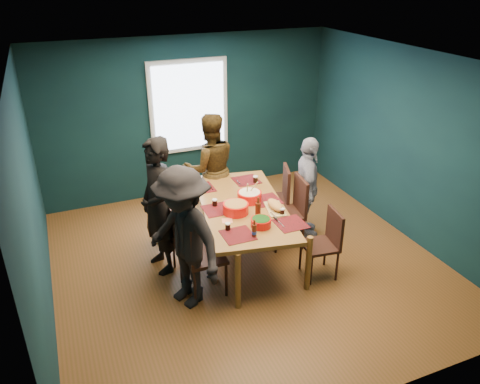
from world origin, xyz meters
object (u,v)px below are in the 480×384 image
object	(u,v)px
chair_left_near	(197,252)
person_back	(210,168)
bowl_dumpling	(249,196)
chair_left_mid	(183,238)
bowl_salad	(236,208)
chair_left_far	(164,217)
bowl_herbs	(261,222)
dining_table	(243,210)
person_right	(307,188)
chair_right_far	(279,194)
chair_right_mid	(293,207)
cutting_board	(275,206)
chair_right_near	(327,239)
person_far_left	(158,207)
person_near_left	(184,239)

from	to	relation	value
chair_left_near	person_back	size ratio (longest dim) A/B	0.59
bowl_dumpling	chair_left_mid	bearing A→B (deg)	-171.10
chair_left_mid	bowl_salad	xyz separation A→B (m)	(0.69, -0.09, 0.33)
chair_left_far	chair_left_mid	world-z (taller)	chair_left_mid
bowl_dumpling	bowl_herbs	bearing A→B (deg)	-101.89
dining_table	person_right	world-z (taller)	person_right
chair_right_far	chair_right_mid	size ratio (longest dim) A/B	0.98
chair_right_mid	person_right	distance (m)	0.38
chair_left_far	cutting_board	size ratio (longest dim) A/B	1.54
chair_right_mid	cutting_board	distance (m)	0.62
chair_left_mid	bowl_salad	distance (m)	0.77
chair_right_far	person_right	bearing A→B (deg)	-27.47
chair_right_far	cutting_board	xyz separation A→B (m)	(-0.46, -0.79, 0.28)
dining_table	bowl_salad	size ratio (longest dim) A/B	6.93
dining_table	bowl_herbs	distance (m)	0.62
chair_right_mid	chair_right_far	bearing A→B (deg)	97.27
chair_left_near	bowl_herbs	size ratio (longest dim) A/B	4.07
chair_left_near	chair_right_near	size ratio (longest dim) A/B	1.11
chair_right_mid	person_right	size ratio (longest dim) A/B	0.67
chair_left_mid	bowl_dumpling	world-z (taller)	bowl_dumpling
bowl_herbs	dining_table	bearing A→B (deg)	88.82
chair_left_mid	person_right	world-z (taller)	person_right
chair_right_mid	person_right	world-z (taller)	person_right
chair_right_far	person_far_left	size ratio (longest dim) A/B	0.55
chair_right_far	chair_right_near	size ratio (longest dim) A/B	1.10
dining_table	chair_right_mid	distance (m)	0.81
chair_left_mid	bowl_salad	size ratio (longest dim) A/B	2.85
person_far_left	person_near_left	bearing A→B (deg)	-3.04
chair_right_near	bowl_herbs	bearing A→B (deg)	175.03
chair_left_far	chair_right_far	xyz separation A→B (m)	(1.73, -0.14, 0.10)
person_far_left	chair_left_mid	bearing A→B (deg)	31.70
person_back	bowl_herbs	xyz separation A→B (m)	(0.02, -1.81, 0.00)
chair_left_near	bowl_salad	xyz separation A→B (m)	(0.65, 0.36, 0.29)
bowl_herbs	person_right	bearing A→B (deg)	35.96
bowl_dumpling	chair_left_near	bearing A→B (deg)	-147.53
chair_right_near	person_far_left	xyz separation A→B (m)	(-1.92, 0.96, 0.38)
chair_right_mid	chair_right_near	xyz separation A→B (m)	(0.04, -0.84, -0.06)
chair_left_far	person_far_left	bearing A→B (deg)	-107.47
chair_left_mid	chair_left_near	size ratio (longest dim) A/B	0.92
chair_left_far	person_near_left	bearing A→B (deg)	-91.34
chair_right_mid	person_far_left	distance (m)	1.91
person_back	cutting_board	world-z (taller)	person_back
bowl_salad	bowl_dumpling	size ratio (longest dim) A/B	1.01
chair_left_far	bowl_herbs	xyz separation A→B (m)	(0.91, -1.25, 0.38)
bowl_dumpling	chair_right_far	bearing A→B (deg)	33.00
person_back	chair_left_far	bearing A→B (deg)	37.80
chair_left_mid	person_near_left	size ratio (longest dim) A/B	0.54
bowl_herbs	chair_right_near	bearing A→B (deg)	-12.00
chair_left_far	person_right	xyz separation A→B (m)	(2.02, -0.45, 0.28)
chair_left_mid	person_far_left	distance (m)	0.51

